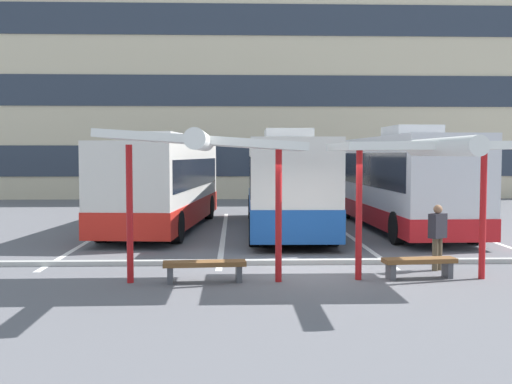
% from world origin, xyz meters
% --- Properties ---
extents(ground_plane, '(160.00, 160.00, 0.00)m').
position_xyz_m(ground_plane, '(0.00, 0.00, 0.00)').
color(ground_plane, slate).
extents(terminal_building, '(39.57, 15.52, 23.91)m').
position_xyz_m(terminal_building, '(0.02, 31.36, 10.58)').
color(terminal_building, beige).
rests_on(terminal_building, ground).
extents(coach_bus_0, '(3.59, 10.57, 3.46)m').
position_xyz_m(coach_bus_0, '(-4.32, 8.55, 1.59)').
color(coach_bus_0, silver).
rests_on(coach_bus_0, ground).
extents(coach_bus_1, '(2.83, 11.19, 3.55)m').
position_xyz_m(coach_bus_1, '(0.10, 8.12, 1.62)').
color(coach_bus_1, silver).
rests_on(coach_bus_1, ground).
extents(coach_bus_2, '(2.84, 11.00, 3.67)m').
position_xyz_m(coach_bus_2, '(4.25, 8.26, 1.72)').
color(coach_bus_2, silver).
rests_on(coach_bus_2, ground).
extents(lane_stripe_0, '(0.16, 14.00, 0.01)m').
position_xyz_m(lane_stripe_0, '(-6.30, 7.25, 0.00)').
color(lane_stripe_0, white).
rests_on(lane_stripe_0, ground).
extents(lane_stripe_1, '(0.16, 14.00, 0.01)m').
position_xyz_m(lane_stripe_1, '(-2.10, 7.25, 0.00)').
color(lane_stripe_1, white).
rests_on(lane_stripe_1, ground).
extents(lane_stripe_2, '(0.16, 14.00, 0.01)m').
position_xyz_m(lane_stripe_2, '(2.10, 7.25, 0.00)').
color(lane_stripe_2, white).
rests_on(lane_stripe_2, ground).
extents(lane_stripe_3, '(0.16, 14.00, 0.01)m').
position_xyz_m(lane_stripe_3, '(6.30, 7.25, 0.00)').
color(lane_stripe_3, white).
rests_on(lane_stripe_3, ground).
extents(waiting_shelter_0, '(4.14, 4.46, 3.21)m').
position_xyz_m(waiting_shelter_0, '(-2.36, -1.23, 2.91)').
color(waiting_shelter_0, red).
rests_on(waiting_shelter_0, ground).
extents(bench_0, '(1.78, 0.55, 0.45)m').
position_xyz_m(bench_0, '(-2.36, -0.99, 0.34)').
color(bench_0, brown).
rests_on(bench_0, ground).
extents(waiting_shelter_1, '(3.71, 4.60, 3.04)m').
position_xyz_m(waiting_shelter_1, '(2.31, -1.09, 2.81)').
color(waiting_shelter_1, red).
rests_on(waiting_shelter_1, ground).
extents(bench_1, '(1.64, 0.60, 0.45)m').
position_xyz_m(bench_1, '(2.31, -0.75, 0.33)').
color(bench_1, brown).
rests_on(bench_1, ground).
extents(platform_kerb, '(44.00, 0.24, 0.12)m').
position_xyz_m(platform_kerb, '(0.00, 1.09, 0.06)').
color(platform_kerb, '#ADADA8').
rests_on(platform_kerb, ground).
extents(waiting_passenger_0, '(0.49, 0.44, 1.54)m').
position_xyz_m(waiting_passenger_0, '(3.01, 0.19, 0.87)').
color(waiting_passenger_0, brown).
rests_on(waiting_passenger_0, ground).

